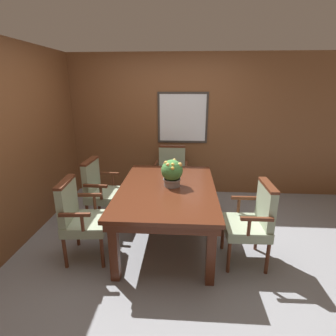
# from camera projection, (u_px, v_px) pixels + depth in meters

# --- Properties ---
(ground_plane) EXTENTS (14.00, 14.00, 0.00)m
(ground_plane) POSITION_uv_depth(u_px,v_px,m) (163.00, 248.00, 3.26)
(ground_plane) COLOR gray
(wall_back) EXTENTS (7.20, 0.08, 2.45)m
(wall_back) POSITION_uv_depth(u_px,v_px,m) (171.00, 126.00, 4.66)
(wall_back) COLOR brown
(wall_back) RESTS_ON ground_plane
(wall_left) EXTENTS (0.06, 7.20, 2.45)m
(wall_left) POSITION_uv_depth(u_px,v_px,m) (6.00, 150.00, 2.99)
(wall_left) COLOR brown
(wall_left) RESTS_ON ground_plane
(dining_table) EXTENTS (1.18, 1.76, 0.73)m
(dining_table) POSITION_uv_depth(u_px,v_px,m) (167.00, 194.00, 3.25)
(dining_table) COLOR #4C2314
(dining_table) RESTS_ON ground_plane
(chair_right_near) EXTENTS (0.48, 0.54, 0.95)m
(chair_right_near) POSITION_uv_depth(u_px,v_px,m) (253.00, 219.00, 2.87)
(chair_right_near) COLOR #562B19
(chair_right_near) RESTS_ON ground_plane
(chair_head_far) EXTENTS (0.55, 0.48, 0.95)m
(chair_head_far) POSITION_uv_depth(u_px,v_px,m) (171.00, 171.00, 4.46)
(chair_head_far) COLOR #562B19
(chair_head_far) RESTS_ON ground_plane
(chair_left_far) EXTENTS (0.49, 0.56, 0.95)m
(chair_left_far) POSITION_uv_depth(u_px,v_px,m) (100.00, 188.00, 3.72)
(chair_left_far) COLOR #562B19
(chair_left_far) RESTS_ON ground_plane
(chair_left_near) EXTENTS (0.50, 0.56, 0.95)m
(chair_left_near) POSITION_uv_depth(u_px,v_px,m) (80.00, 215.00, 2.96)
(chair_left_near) COLOR #562B19
(chair_left_near) RESTS_ON ground_plane
(potted_plant) EXTENTS (0.27, 0.27, 0.34)m
(potted_plant) POSITION_uv_depth(u_px,v_px,m) (172.00, 172.00, 3.21)
(potted_plant) COLOR gray
(potted_plant) RESTS_ON dining_table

